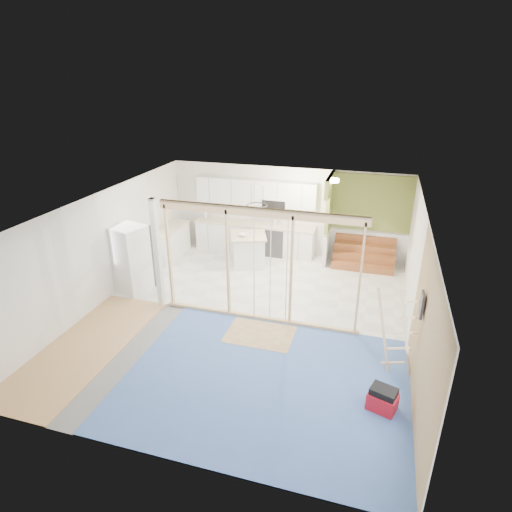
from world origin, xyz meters
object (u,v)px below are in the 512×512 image
(island, at_px, (249,250))
(ladder, at_px, (397,333))
(fridge, at_px, (131,259))
(toolbox, at_px, (383,400))

(island, height_order, ladder, ladder)
(fridge, bearing_deg, ladder, 3.09)
(fridge, height_order, island, fridge)
(fridge, xyz_separation_m, toolbox, (6.11, -2.56, -0.65))
(fridge, distance_m, toolbox, 6.65)
(island, relative_size, ladder, 0.71)
(island, bearing_deg, toolbox, -71.97)
(island, xyz_separation_m, toolbox, (3.77, -4.81, -0.26))
(toolbox, height_order, ladder, ladder)
(island, bearing_deg, ladder, -64.22)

